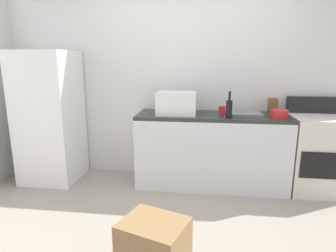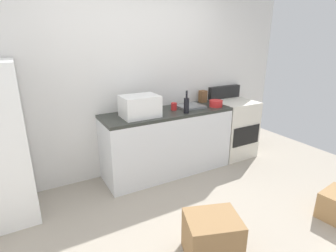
{
  "view_description": "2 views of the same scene",
  "coord_description": "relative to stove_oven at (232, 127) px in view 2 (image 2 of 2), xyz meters",
  "views": [
    {
      "loc": [
        0.19,
        -2.17,
        1.52
      ],
      "look_at": [
        -0.16,
        0.63,
        0.87
      ],
      "focal_mm": 30.24,
      "sensor_mm": 36.0,
      "label": 1
    },
    {
      "loc": [
        -1.39,
        -1.83,
        1.85
      ],
      "look_at": [
        0.04,
        0.73,
        0.87
      ],
      "focal_mm": 28.3,
      "sensor_mm": 36.0,
      "label": 2
    }
  ],
  "objects": [
    {
      "name": "wall_back",
      "position": [
        -1.52,
        0.34,
        0.83
      ],
      "size": [
        5.0,
        0.1,
        2.6
      ],
      "primitive_type": "cube",
      "color": "silver",
      "rests_on": "ground_plane"
    },
    {
      "name": "ground_plane",
      "position": [
        -1.52,
        -1.21,
        -0.47
      ],
      "size": [
        6.0,
        6.0,
        0.0
      ],
      "primitive_type": "plane",
      "color": "#9E9384"
    },
    {
      "name": "cardboard_box_large",
      "position": [
        -1.66,
        -1.59,
        -0.27
      ],
      "size": [
        0.56,
        0.51,
        0.4
      ],
      "primitive_type": "cube",
      "rotation": [
        0.0,
        0.0,
        -0.34
      ],
      "color": "olive",
      "rests_on": "ground_plane"
    },
    {
      "name": "wine_bottle",
      "position": [
        -1.04,
        -0.21,
        0.54
      ],
      "size": [
        0.07,
        0.07,
        0.3
      ],
      "color": "black",
      "rests_on": "kitchen_counter"
    },
    {
      "name": "coffee_mug",
      "position": [
        -1.11,
        0.01,
        0.48
      ],
      "size": [
        0.08,
        0.08,
        0.1
      ],
      "primitive_type": "cylinder",
      "color": "red",
      "rests_on": "kitchen_counter"
    },
    {
      "name": "mixing_bowl",
      "position": [
        -0.48,
        -0.12,
        0.48
      ],
      "size": [
        0.19,
        0.19,
        0.09
      ],
      "primitive_type": "cylinder",
      "color": "red",
      "rests_on": "kitchen_counter"
    },
    {
      "name": "kitchen_counter",
      "position": [
        -1.22,
        -0.01,
        -0.02
      ],
      "size": [
        1.8,
        0.6,
        0.9
      ],
      "color": "silver",
      "rests_on": "ground_plane"
    },
    {
      "name": "microwave",
      "position": [
        -1.64,
        -0.06,
        0.57
      ],
      "size": [
        0.46,
        0.34,
        0.27
      ],
      "primitive_type": "cube",
      "color": "white",
      "rests_on": "kitchen_counter"
    },
    {
      "name": "stove_oven",
      "position": [
        0.0,
        0.0,
        0.0
      ],
      "size": [
        0.6,
        0.61,
        1.1
      ],
      "color": "silver",
      "rests_on": "ground_plane"
    },
    {
      "name": "sink_basin",
      "position": [
        -0.83,
        0.02,
        0.45
      ],
      "size": [
        0.36,
        0.32,
        0.03
      ],
      "primitive_type": "cube",
      "color": "slate",
      "rests_on": "kitchen_counter"
    },
    {
      "name": "knife_block",
      "position": [
        -0.48,
        0.19,
        0.52
      ],
      "size": [
        0.1,
        0.1,
        0.18
      ],
      "primitive_type": "cube",
      "color": "brown",
      "rests_on": "kitchen_counter"
    }
  ]
}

